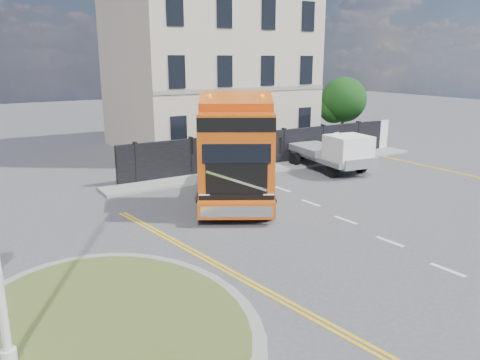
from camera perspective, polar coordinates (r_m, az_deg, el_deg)
ground at (r=16.91m, az=4.54°, el=-6.25°), size 120.00×120.00×0.00m
traffic_island at (r=11.62m, az=-15.94°, el=-16.62°), size 6.80×6.80×0.17m
hoarding_fence at (r=27.40m, az=4.58°, el=3.99°), size 18.80×0.25×2.00m
georgian_building at (r=33.03m, az=-3.97°, el=14.11°), size 12.30×10.30×12.80m
tree at (r=34.49m, az=12.25°, el=9.31°), size 3.20×3.20×4.80m
pavement_far at (r=26.56m, az=4.73°, el=1.58°), size 20.00×1.60×0.12m
truck at (r=19.24m, az=-0.50°, el=2.71°), size 6.31×7.99×4.56m
flatbed_pickup at (r=25.69m, az=12.05°, el=3.33°), size 2.68×5.33×2.12m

